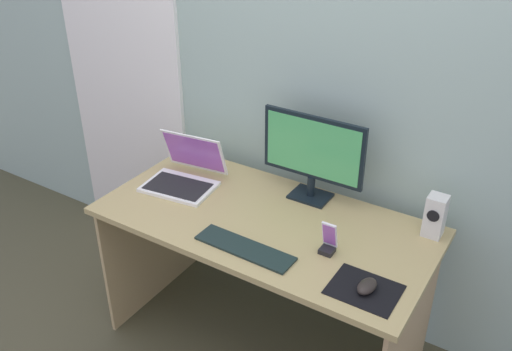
{
  "coord_description": "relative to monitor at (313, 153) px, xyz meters",
  "views": [
    {
      "loc": [
        1.03,
        -1.71,
        2.08
      ],
      "look_at": [
        -0.03,
        -0.02,
        0.95
      ],
      "focal_mm": 38.87,
      "sensor_mm": 36.0,
      "label": 1
    }
  ],
  "objects": [
    {
      "name": "laptop",
      "position": [
        -0.57,
        -0.21,
        -0.18
      ],
      "size": [
        0.36,
        0.34,
        0.23
      ],
      "color": "white",
      "rests_on": "desk"
    },
    {
      "name": "mouse",
      "position": [
        0.47,
        -0.47,
        -0.21
      ],
      "size": [
        0.07,
        0.1,
        0.04
      ],
      "primitive_type": "ellipsoid",
      "rotation": [
        0.0,
        0.0,
        -0.09
      ],
      "color": "black",
      "rests_on": "mousepad"
    },
    {
      "name": "wall_back",
      "position": [
        -0.09,
        0.19,
        0.29
      ],
      "size": [
        6.0,
        0.04,
        2.5
      ],
      "primitive_type": "cube",
      "color": "#98B3AA",
      "rests_on": "ground_plane"
    },
    {
      "name": "desk",
      "position": [
        -0.09,
        -0.26,
        -0.38
      ],
      "size": [
        1.46,
        0.72,
        0.74
      ],
      "color": "tan",
      "rests_on": "ground_plane"
    },
    {
      "name": "phone_in_dock",
      "position": [
        0.25,
        -0.33,
        -0.18
      ],
      "size": [
        0.06,
        0.06,
        0.14
      ],
      "color": "black",
      "rests_on": "desk"
    },
    {
      "name": "keyboard_external",
      "position": [
        -0.04,
        -0.49,
        -0.22
      ],
      "size": [
        0.42,
        0.12,
        0.01
      ],
      "primitive_type": "cube",
      "rotation": [
        0.0,
        0.0,
        -0.02
      ],
      "color": "#192927",
      "rests_on": "desk"
    },
    {
      "name": "monitor",
      "position": [
        0.0,
        0.0,
        0.0
      ],
      "size": [
        0.49,
        0.14,
        0.4
      ],
      "color": "black",
      "rests_on": "desk"
    },
    {
      "name": "speaker_right",
      "position": [
        0.56,
        0.01,
        -0.13
      ],
      "size": [
        0.08,
        0.08,
        0.18
      ],
      "color": "silver",
      "rests_on": "desk"
    },
    {
      "name": "mousepad",
      "position": [
        0.46,
        -0.46,
        -0.23
      ],
      "size": [
        0.25,
        0.2,
        0.0
      ],
      "primitive_type": "cube",
      "color": "black",
      "rests_on": "desk"
    },
    {
      "name": "ground_plane",
      "position": [
        -0.09,
        -0.26,
        -0.96
      ],
      "size": [
        8.0,
        8.0,
        0.0
      ],
      "primitive_type": "plane",
      "color": "#46442F"
    },
    {
      "name": "door_left",
      "position": [
        -1.27,
        0.15,
        0.05
      ],
      "size": [
        0.82,
        0.02,
        2.02
      ],
      "primitive_type": "cube",
      "color": "white",
      "rests_on": "ground_plane"
    }
  ]
}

